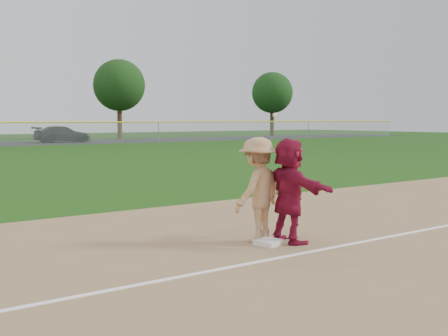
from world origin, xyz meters
TOP-DOWN VIEW (x-y plane):
  - ground at (0.00, 0.00)m, footprint 160.00×160.00m
  - foul_line at (0.00, -0.80)m, footprint 60.00×0.10m
  - first_base at (-0.07, 0.04)m, footprint 0.50×0.50m
  - base_runner at (0.37, -0.01)m, footprint 0.59×1.78m
  - car_right at (12.64, 45.85)m, footprint 5.52×2.42m
  - first_base_play at (-0.04, 0.37)m, footprint 1.40×1.05m
  - tree_3 at (22.00, 52.80)m, footprint 6.00×6.00m
  - tree_4 at (44.00, 51.20)m, footprint 5.60×5.60m

SIDE VIEW (x-z plane):
  - ground at x=0.00m, z-range 0.00..0.00m
  - foul_line at x=0.00m, z-range 0.02..0.03m
  - first_base at x=-0.07m, z-range 0.02..0.11m
  - car_right at x=12.64m, z-range 0.01..1.59m
  - base_runner at x=0.37m, z-range 0.02..1.94m
  - first_base_play at x=-0.04m, z-range -0.20..2.16m
  - tree_4 at x=44.00m, z-range 1.51..10.18m
  - tree_3 at x=22.00m, z-range 1.57..10.76m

